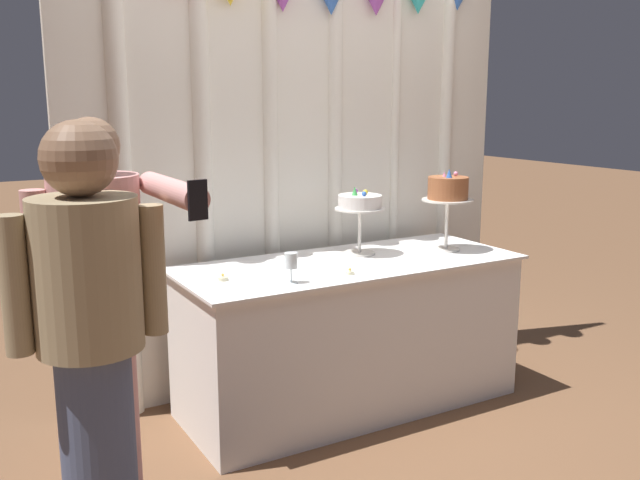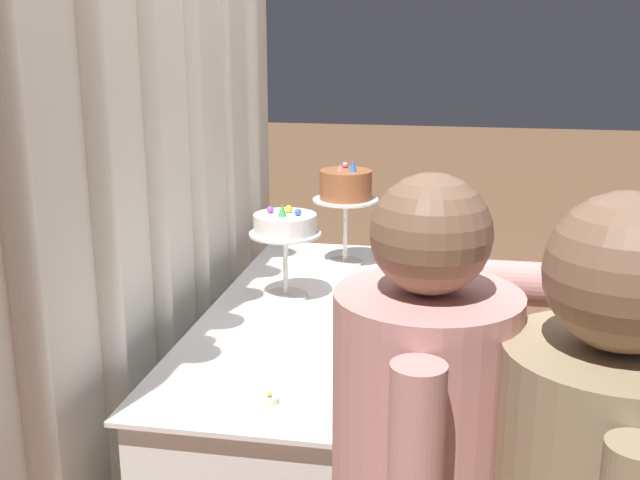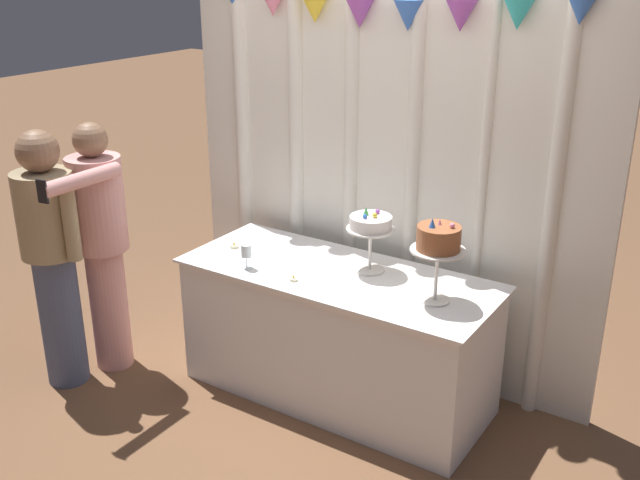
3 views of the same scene
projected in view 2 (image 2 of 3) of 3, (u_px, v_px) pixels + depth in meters
The scene contains 7 objects.
draped_curtain at pixel (167, 159), 2.74m from camera, with size 2.69×0.17×2.52m.
cake_table at pixel (310, 410), 2.94m from camera, with size 1.81×0.74×0.79m.
cake_display_nearleft at pixel (285, 230), 2.92m from camera, with size 0.27×0.27×0.37m.
cake_display_nearright at pixel (346, 190), 3.32m from camera, with size 0.28×0.28×0.46m.
wine_glass at pixel (355, 339), 2.33m from camera, with size 0.06×0.06×0.14m.
tealight_far_left at pixel (269, 399), 2.15m from camera, with size 0.05×0.05×0.03m.
tealight_near_left at pixel (367, 328), 2.66m from camera, with size 0.05×0.05×0.03m.
Camera 2 is at (-2.62, -0.43, 1.79)m, focal length 44.05 mm.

